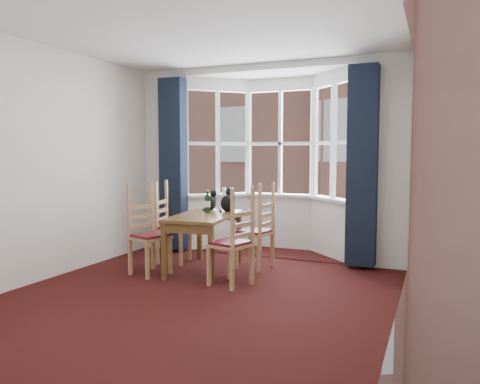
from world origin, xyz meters
The scene contains 21 objects.
floor centered at (0.00, 0.00, 0.00)m, with size 4.50×4.50×0.00m, color black.
ceiling centered at (0.00, 0.00, 2.80)m, with size 4.50×4.50×0.00m, color white.
wall_left centered at (-2.00, 0.00, 1.40)m, with size 4.50×4.50×0.00m, color silver.
wall_right centered at (2.00, 0.00, 1.40)m, with size 4.50×4.50×0.00m, color silver.
wall_back_pier_left centered at (-1.65, 2.25, 1.40)m, with size 0.70×0.12×2.80m, color silver.
wall_back_pier_right centered at (1.65, 2.25, 1.40)m, with size 0.70×0.12×2.80m, color silver.
bay_window centered at (0.00, 2.75, 1.40)m, with size 2.76×0.94×2.80m.
curtain_left centered at (-1.42, 2.07, 1.35)m, with size 0.38×0.22×2.60m, color black.
curtain_right centered at (1.42, 2.07, 1.35)m, with size 0.38×0.22×2.60m, color black.
dining_table centered at (-0.44, 1.19, 0.63)m, with size 0.85×1.37×0.73m.
chair_left_near centered at (-1.05, 0.76, 0.47)m, with size 0.51×0.52×0.92m.
chair_left_far centered at (-1.13, 1.42, 0.47)m, with size 0.46×0.48×0.92m.
chair_right_near centered at (0.25, 0.66, 0.47)m, with size 0.50×0.51×0.92m.
chair_right_far centered at (0.21, 1.54, 0.47)m, with size 0.46×0.48×0.92m.
cat_left centered at (-0.58, 1.67, 0.84)m, with size 0.18×0.23×0.29m.
cat_right centered at (-0.30, 1.62, 0.86)m, with size 0.20×0.27×0.34m.
wine_bottle centered at (-0.50, 1.42, 0.86)m, with size 0.08×0.08×0.30m.
candle_tall centered at (-0.80, 2.60, 0.92)m, with size 0.06×0.06×0.10m, color white.
candle_short centered at (-0.69, 2.63, 0.92)m, with size 0.06×0.06×0.10m, color white.
street centered at (0.00, 32.25, -6.00)m, with size 80.00×80.00×0.00m, color #333335.
tenement_building centered at (0.00, 14.01, 1.60)m, with size 18.40×7.80×15.20m.
Camera 1 is at (2.31, -4.15, 1.51)m, focal length 35.00 mm.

